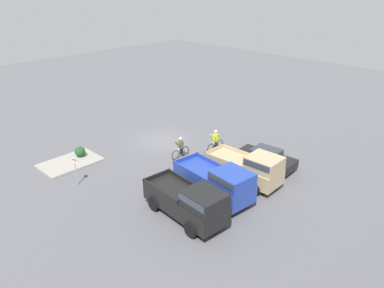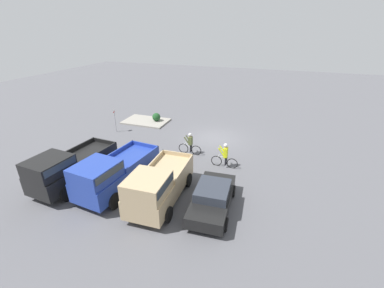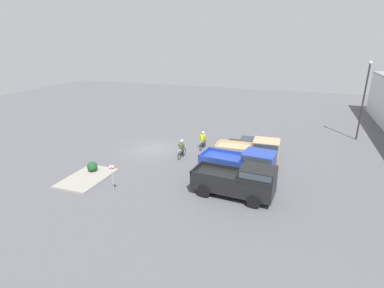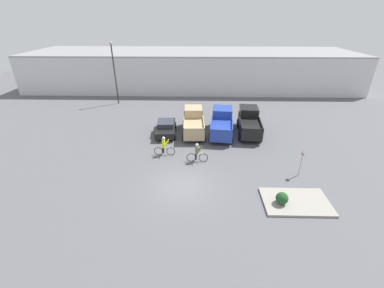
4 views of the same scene
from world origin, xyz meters
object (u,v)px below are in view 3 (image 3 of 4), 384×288
pickup_truck_1 (243,164)px  pickup_truck_2 (240,181)px  cyclist_1 (203,140)px  cyclist_0 (182,149)px  shrub (92,167)px  sedan_0 (251,146)px  fire_lane_sign (112,176)px  pickup_truck_0 (252,152)px  lamppost (364,96)px

pickup_truck_1 → pickup_truck_2: 2.81m
pickup_truck_2 → cyclist_1: 9.54m
pickup_truck_1 → cyclist_1: size_ratio=3.09×
pickup_truck_2 → cyclist_0: bearing=-130.6°
pickup_truck_2 → shrub: bearing=-89.3°
sedan_0 → cyclist_1: cyclist_1 is taller
pickup_truck_2 → fire_lane_sign: bearing=-73.3°
pickup_truck_0 → fire_lane_sign: (8.05, -7.91, 0.16)m
cyclist_0 → shrub: cyclist_0 is taller
sedan_0 → cyclist_0: cyclist_0 is taller
shrub → pickup_truck_2: bearing=90.7°
pickup_truck_0 → shrub: 12.73m
sedan_0 → pickup_truck_1: (5.65, 0.28, 0.50)m
pickup_truck_2 → fire_lane_sign: pickup_truck_2 is taller
pickup_truck_0 → pickup_truck_2: (5.65, 0.11, 0.03)m
pickup_truck_0 → pickup_truck_2: bearing=1.1°
sedan_0 → cyclist_1: 4.47m
pickup_truck_1 → lamppost: 16.62m
cyclist_0 → shrub: 7.57m
shrub → cyclist_1: bearing=142.2°
lamppost → pickup_truck_0: bearing=-41.5°
cyclist_0 → lamppost: (-10.80, 15.20, 3.73)m
sedan_0 → fire_lane_sign: 13.13m
sedan_0 → cyclist_1: (0.37, -4.45, 0.19)m
sedan_0 → shrub: size_ratio=5.55×
sedan_0 → pickup_truck_1: bearing=2.9°
cyclist_0 → pickup_truck_1: bearing=66.9°
pickup_truck_1 → cyclist_1: (-5.28, -4.73, -0.31)m
pickup_truck_0 → lamppost: (-10.40, 9.19, 3.40)m
cyclist_0 → fire_lane_sign: (7.65, -1.90, 0.49)m
cyclist_1 → lamppost: bearing=119.4°
cyclist_0 → cyclist_1: 3.01m
pickup_truck_0 → pickup_truck_1: 2.87m
sedan_0 → lamppost: (-7.62, 9.71, 3.87)m
cyclist_0 → fire_lane_sign: fire_lane_sign is taller
cyclist_1 → pickup_truck_0: bearing=64.0°
pickup_truck_0 → pickup_truck_2: pickup_truck_2 is taller
pickup_truck_0 → sedan_0: bearing=-169.5°
pickup_truck_0 → cyclist_0: pickup_truck_0 is taller
fire_lane_sign → shrub: (-2.26, -3.42, -0.78)m
cyclist_0 → pickup_truck_2: bearing=49.4°
lamppost → shrub: (16.19, -20.51, -4.02)m
cyclist_0 → fire_lane_sign: 7.90m
cyclist_0 → cyclist_1: (-2.82, 1.05, 0.05)m
cyclist_0 → fire_lane_sign: size_ratio=0.81×
pickup_truck_1 → cyclist_0: pickup_truck_1 is taller
pickup_truck_1 → shrub: bearing=-75.2°
pickup_truck_0 → fire_lane_sign: 11.29m
pickup_truck_1 → cyclist_0: size_ratio=3.18×
lamppost → shrub: lamppost is taller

